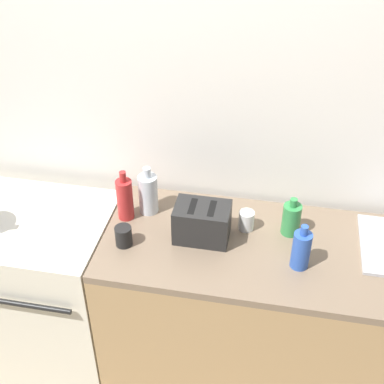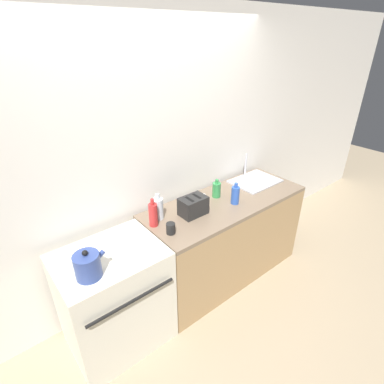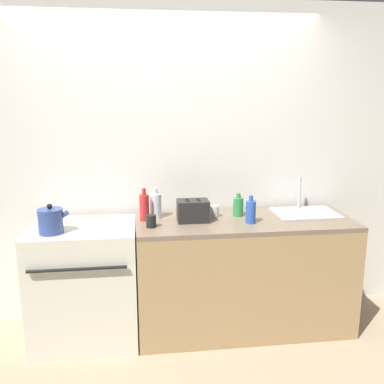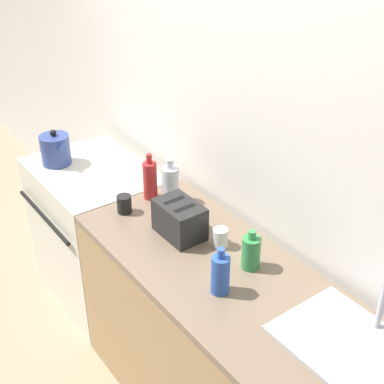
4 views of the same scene
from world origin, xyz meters
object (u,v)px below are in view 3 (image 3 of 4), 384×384
at_px(bottle_blue, 251,212).
at_px(bottle_clear, 156,205).
at_px(bottle_green, 238,206).
at_px(kettle, 51,221).
at_px(cup_black, 151,221).
at_px(toaster, 193,211).
at_px(bottle_red, 144,207).
at_px(cup_white, 214,211).
at_px(stove, 85,282).

bearing_deg(bottle_blue, bottle_clear, 161.31).
bearing_deg(bottle_green, kettle, -169.16).
bearing_deg(cup_black, toaster, 18.92).
bearing_deg(bottle_red, bottle_blue, -12.24).
bearing_deg(bottle_green, toaster, -164.61).
bearing_deg(bottle_blue, cup_black, -179.22).
bearing_deg(kettle, toaster, 9.11).
bearing_deg(toaster, kettle, -170.89).
relative_size(bottle_blue, cup_white, 2.33).
height_order(stove, bottle_blue, bottle_blue).
height_order(bottle_green, bottle_clear, bottle_clear).
bearing_deg(kettle, bottle_blue, 2.49).
bearing_deg(stove, kettle, -146.08).
bearing_deg(cup_white, bottle_green, 3.00).
bearing_deg(bottle_blue, stove, 177.13).
distance_m(bottle_clear, cup_white, 0.47).
distance_m(kettle, cup_white, 1.24).
height_order(bottle_blue, cup_black, bottle_blue).
relative_size(bottle_green, bottle_red, 0.74).
relative_size(bottle_clear, bottle_red, 0.95).
bearing_deg(bottle_blue, bottle_red, 167.76).
bearing_deg(stove, cup_white, 7.37).
xyz_separation_m(kettle, bottle_red, (0.66, 0.24, 0.02)).
bearing_deg(stove, cup_black, -8.20).
bearing_deg(bottle_red, bottle_clear, 35.77).
distance_m(stove, bottle_green, 1.34).
bearing_deg(toaster, cup_black, -161.08).
bearing_deg(toaster, bottle_green, 15.39).
xyz_separation_m(bottle_clear, cup_black, (-0.05, -0.25, -0.05)).
bearing_deg(toaster, bottle_red, 168.98).
relative_size(bottle_clear, bottle_blue, 1.13).
bearing_deg(kettle, bottle_green, 10.84).
bearing_deg(bottle_green, cup_white, -177.00).
xyz_separation_m(bottle_red, cup_black, (0.04, -0.18, -0.06)).
relative_size(cup_white, cup_black, 0.99).
relative_size(kettle, toaster, 0.90).
relative_size(kettle, bottle_green, 1.16).
height_order(stove, kettle, kettle).
relative_size(toaster, bottle_blue, 1.12).
bearing_deg(bottle_blue, toaster, 166.73).
distance_m(toaster, bottle_clear, 0.31).
height_order(bottle_clear, cup_white, bottle_clear).
bearing_deg(cup_black, bottle_red, 103.62).
xyz_separation_m(toaster, bottle_green, (0.38, 0.11, -0.01)).
height_order(kettle, bottle_blue, same).
bearing_deg(bottle_clear, bottle_green, -2.86).
xyz_separation_m(kettle, bottle_clear, (0.75, 0.30, 0.01)).
bearing_deg(bottle_clear, stove, -162.59).
bearing_deg(cup_white, kettle, -167.93).
bearing_deg(cup_white, bottle_blue, -38.84).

